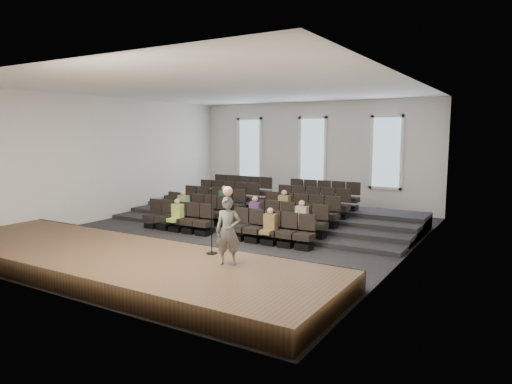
{
  "coord_description": "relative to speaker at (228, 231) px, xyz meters",
  "views": [
    {
      "loc": [
        8.87,
        -13.0,
        3.54
      ],
      "look_at": [
        0.75,
        0.5,
        1.49
      ],
      "focal_mm": 32.0,
      "sensor_mm": 36.0,
      "label": 1
    }
  ],
  "objects": [
    {
      "name": "ground",
      "position": [
        -2.99,
        4.48,
        -1.29
      ],
      "size": [
        14.0,
        14.0,
        0.0
      ],
      "primitive_type": "plane",
      "color": "black",
      "rests_on": "ground"
    },
    {
      "name": "ceiling",
      "position": [
        -2.99,
        4.48,
        3.72
      ],
      "size": [
        12.0,
        14.0,
        0.02
      ],
      "primitive_type": "cube",
      "color": "white",
      "rests_on": "ground"
    },
    {
      "name": "wall_back",
      "position": [
        -2.99,
        11.5,
        1.21
      ],
      "size": [
        12.0,
        0.04,
        5.0
      ],
      "primitive_type": "cube",
      "color": "silver",
      "rests_on": "ground"
    },
    {
      "name": "wall_front",
      "position": [
        -2.99,
        -2.54,
        1.21
      ],
      "size": [
        12.0,
        0.04,
        5.0
      ],
      "primitive_type": "cube",
      "color": "silver",
      "rests_on": "ground"
    },
    {
      "name": "wall_left",
      "position": [
        -9.01,
        4.48,
        1.21
      ],
      "size": [
        0.04,
        14.0,
        5.0
      ],
      "primitive_type": "cube",
      "color": "silver",
      "rests_on": "ground"
    },
    {
      "name": "wall_right",
      "position": [
        3.03,
        4.48,
        1.21
      ],
      "size": [
        0.04,
        14.0,
        5.0
      ],
      "primitive_type": "cube",
      "color": "silver",
      "rests_on": "ground"
    },
    {
      "name": "stage",
      "position": [
        -2.99,
        -0.62,
        -1.04
      ],
      "size": [
        11.8,
        3.6,
        0.5
      ],
      "primitive_type": "cube",
      "color": "#4D3221",
      "rests_on": "ground"
    },
    {
      "name": "stage_lip",
      "position": [
        -2.99,
        1.15,
        -1.04
      ],
      "size": [
        11.8,
        0.06,
        0.52
      ],
      "primitive_type": "cube",
      "color": "black",
      "rests_on": "ground"
    },
    {
      "name": "risers",
      "position": [
        -2.99,
        7.65,
        -1.09
      ],
      "size": [
        11.8,
        4.8,
        0.6
      ],
      "color": "black",
      "rests_on": "ground"
    },
    {
      "name": "seating_rows",
      "position": [
        -2.99,
        6.02,
        -0.61
      ],
      "size": [
        6.8,
        4.7,
        1.67
      ],
      "color": "black",
      "rests_on": "ground"
    },
    {
      "name": "windows",
      "position": [
        -2.99,
        11.43,
        1.41
      ],
      "size": [
        8.44,
        0.1,
        3.24
      ],
      "color": "white",
      "rests_on": "wall_back"
    },
    {
      "name": "audience",
      "position": [
        -2.89,
        4.93,
        -0.46
      ],
      "size": [
        5.45,
        2.64,
        1.1
      ],
      "color": "#AEC850",
      "rests_on": "seating_rows"
    },
    {
      "name": "speaker",
      "position": [
        0.0,
        0.0,
        0.0
      ],
      "size": [
        0.68,
        0.58,
        1.58
      ],
      "primitive_type": "imported",
      "rotation": [
        0.0,
        0.0,
        0.43
      ],
      "color": "#545250",
      "rests_on": "stage"
    },
    {
      "name": "mic_stand",
      "position": [
        -0.89,
        0.55,
        -0.29
      ],
      "size": [
        0.28,
        0.28,
        1.68
      ],
      "color": "black",
      "rests_on": "stage"
    }
  ]
}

